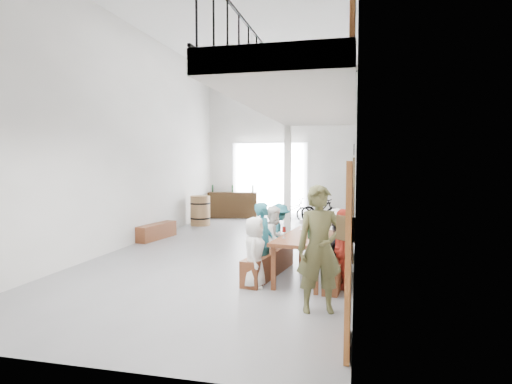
% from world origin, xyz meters
% --- Properties ---
extents(floor, '(12.00, 12.00, 0.00)m').
position_xyz_m(floor, '(0.00, 0.00, 0.00)').
color(floor, slate).
rests_on(floor, ground).
extents(room_walls, '(12.00, 12.00, 12.00)m').
position_xyz_m(room_walls, '(0.00, 0.00, 3.55)').
color(room_walls, white).
rests_on(room_walls, ground).
extents(gateway_portal, '(2.80, 0.08, 2.80)m').
position_xyz_m(gateway_portal, '(-0.40, 5.94, 1.40)').
color(gateway_portal, white).
rests_on(gateway_portal, ground).
extents(right_wall_decor, '(0.07, 8.28, 5.07)m').
position_xyz_m(right_wall_decor, '(2.70, -1.87, 1.74)').
color(right_wall_decor, '#9F5A2A').
rests_on(right_wall_decor, ground).
extents(balcony, '(1.52, 5.62, 4.00)m').
position_xyz_m(balcony, '(1.98, -3.13, 2.96)').
color(balcony, silver).
rests_on(balcony, ground).
extents(tasting_table, '(1.10, 2.15, 0.79)m').
position_xyz_m(tasting_table, '(1.94, -2.13, 0.71)').
color(tasting_table, brown).
rests_on(tasting_table, ground).
extents(bench_inner, '(0.62, 2.01, 0.46)m').
position_xyz_m(bench_inner, '(1.22, -2.07, 0.23)').
color(bench_inner, brown).
rests_on(bench_inner, ground).
extents(bench_wall, '(0.42, 1.90, 0.43)m').
position_xyz_m(bench_wall, '(2.48, -2.21, 0.22)').
color(bench_wall, brown).
rests_on(bench_wall, ground).
extents(tableware, '(0.65, 1.38, 0.35)m').
position_xyz_m(tableware, '(2.01, -2.24, 0.93)').
color(tableware, black).
rests_on(tableware, tasting_table).
extents(side_bench, '(0.54, 1.52, 0.42)m').
position_xyz_m(side_bench, '(-2.50, 0.87, 0.21)').
color(side_bench, brown).
rests_on(side_bench, ground).
extents(oak_barrel, '(0.67, 0.67, 0.98)m').
position_xyz_m(oak_barrel, '(-2.24, 3.53, 0.49)').
color(oak_barrel, '#956540').
rests_on(oak_barrel, ground).
extents(serving_counter, '(1.87, 0.77, 0.96)m').
position_xyz_m(serving_counter, '(-1.75, 5.65, 0.48)').
color(serving_counter, '#33200C').
rests_on(serving_counter, ground).
extents(counter_bottles, '(1.55, 0.32, 0.28)m').
position_xyz_m(counter_bottles, '(-1.75, 5.67, 1.10)').
color(counter_bottles, black).
rests_on(counter_bottles, serving_counter).
extents(guest_left_a, '(0.43, 0.61, 1.18)m').
position_xyz_m(guest_left_a, '(1.14, -2.89, 0.59)').
color(guest_left_a, white).
rests_on(guest_left_a, ground).
extents(guest_left_b, '(0.35, 0.52, 1.37)m').
position_xyz_m(guest_left_b, '(1.18, -2.36, 0.69)').
color(guest_left_b, '#226471').
rests_on(guest_left_b, ground).
extents(guest_left_c, '(0.65, 0.73, 1.25)m').
position_xyz_m(guest_left_c, '(1.27, -1.77, 0.63)').
color(guest_left_c, white).
rests_on(guest_left_c, ground).
extents(guest_left_d, '(0.62, 0.88, 1.25)m').
position_xyz_m(guest_left_d, '(1.25, -1.21, 0.63)').
color(guest_left_d, '#226471').
rests_on(guest_left_d, ground).
extents(guest_right_a, '(0.37, 0.79, 1.33)m').
position_xyz_m(guest_right_a, '(2.57, -2.60, 0.66)').
color(guest_right_a, red).
rests_on(guest_right_a, ground).
extents(guest_right_b, '(0.73, 1.14, 1.18)m').
position_xyz_m(guest_right_b, '(2.51, -2.09, 0.59)').
color(guest_right_b, black).
rests_on(guest_right_b, ground).
extents(guest_right_c, '(0.50, 0.66, 1.20)m').
position_xyz_m(guest_right_c, '(2.43, -1.36, 0.60)').
color(guest_right_c, white).
rests_on(guest_right_c, ground).
extents(host_standing, '(0.74, 0.58, 1.77)m').
position_xyz_m(host_standing, '(2.29, -3.81, 0.89)').
color(host_standing, '#4B4B2A').
rests_on(host_standing, ground).
extents(potted_plant, '(0.43, 0.41, 0.39)m').
position_xyz_m(potted_plant, '(2.45, 0.83, 0.19)').
color(potted_plant, '#184314').
rests_on(potted_plant, ground).
extents(bicycle_near, '(1.63, 0.78, 0.82)m').
position_xyz_m(bicycle_near, '(0.48, 5.18, 0.41)').
color(bicycle_near, black).
rests_on(bicycle_near, ground).
extents(bicycle_far, '(1.54, 0.87, 0.89)m').
position_xyz_m(bicycle_far, '(1.60, 4.85, 0.44)').
color(bicycle_far, black).
rests_on(bicycle_far, ground).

